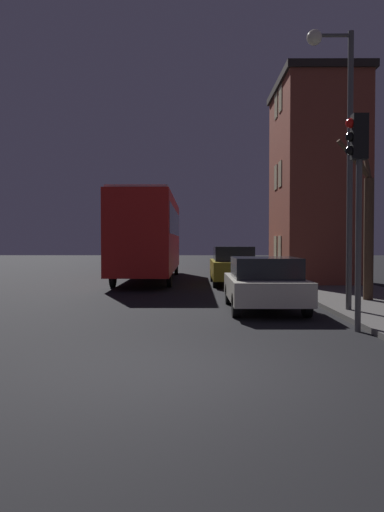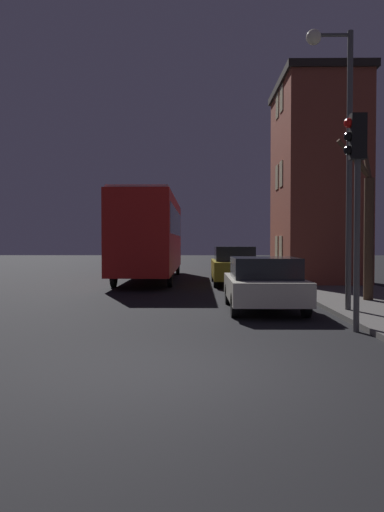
% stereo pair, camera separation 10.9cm
% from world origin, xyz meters
% --- Properties ---
extents(ground_plane, '(120.00, 120.00, 0.00)m').
position_xyz_m(ground_plane, '(0.00, 0.00, 0.00)').
color(ground_plane, black).
extents(brick_building, '(3.49, 5.59, 8.66)m').
position_xyz_m(brick_building, '(5.45, 15.11, 4.47)').
color(brick_building, brown).
rests_on(brick_building, sidewalk).
extents(streetlamp, '(1.16, 0.38, 6.90)m').
position_xyz_m(streetlamp, '(3.75, 5.57, 4.57)').
color(streetlamp, '#4C4C4C').
rests_on(streetlamp, sidewalk).
extents(traffic_light, '(0.43, 0.24, 4.35)m').
position_xyz_m(traffic_light, '(3.43, 3.17, 3.12)').
color(traffic_light, '#4C4C4C').
rests_on(traffic_light, ground).
extents(bare_tree, '(1.21, 1.47, 4.84)m').
position_xyz_m(bare_tree, '(5.19, 7.70, 2.30)').
color(bare_tree, '#473323').
rests_on(bare_tree, sidewalk).
extents(bus, '(2.45, 11.50, 3.89)m').
position_xyz_m(bus, '(-1.97, 16.72, 2.30)').
color(bus, red).
rests_on(bus, ground).
extents(car_near_lane, '(1.88, 3.91, 1.40)m').
position_xyz_m(car_near_lane, '(2.01, 6.26, 0.73)').
color(car_near_lane, beige).
rests_on(car_near_lane, ground).
extents(car_mid_lane, '(1.79, 4.63, 1.62)m').
position_xyz_m(car_mid_lane, '(1.78, 14.24, 0.82)').
color(car_mid_lane, olive).
rests_on(car_mid_lane, ground).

